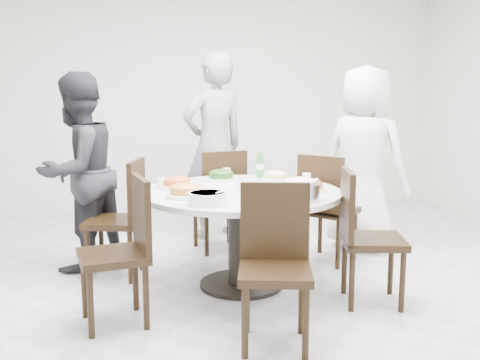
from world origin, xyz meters
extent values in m
cube|color=silver|center=(0.00, 0.00, 0.00)|extent=(6.00, 6.00, 0.01)
cube|color=silver|center=(0.00, 3.00, 1.40)|extent=(6.00, 0.01, 2.80)
cylinder|color=silver|center=(-0.08, 0.15, 0.38)|extent=(1.50, 1.50, 0.75)
cube|color=black|center=(0.81, 0.62, 0.47)|extent=(0.59, 0.59, 0.95)
cube|color=black|center=(-0.09, 1.16, 0.47)|extent=(0.49, 0.49, 0.95)
cube|color=black|center=(-1.03, 0.58, 0.47)|extent=(0.52, 0.52, 0.95)
cube|color=black|center=(-1.02, -0.37, 0.47)|extent=(0.49, 0.49, 0.95)
cube|color=black|center=(-0.09, -0.88, 0.47)|extent=(0.51, 0.51, 0.95)
cube|color=black|center=(0.76, -0.37, 0.47)|extent=(0.51, 0.51, 0.95)
imported|color=white|center=(1.25, 0.91, 0.85)|extent=(0.94, 0.99, 1.71)
imported|color=black|center=(-0.04, 1.64, 0.93)|extent=(0.79, 0.66, 1.86)
imported|color=black|center=(-1.31, 0.86, 0.82)|extent=(0.98, 1.01, 1.64)
cylinder|color=white|center=(-0.15, 0.60, 0.78)|extent=(0.26, 0.26, 0.07)
cylinder|color=white|center=(0.28, 0.47, 0.78)|extent=(0.24, 0.24, 0.07)
cylinder|color=white|center=(-0.54, 0.32, 0.78)|extent=(0.26, 0.26, 0.07)
cylinder|color=white|center=(0.40, 0.00, 0.78)|extent=(0.27, 0.27, 0.07)
cylinder|color=white|center=(-0.51, -0.02, 0.79)|extent=(0.29, 0.29, 0.08)
cylinder|color=silver|center=(0.24, -0.30, 0.81)|extent=(0.27, 0.27, 0.12)
cylinder|color=white|center=(-0.40, -0.30, 0.79)|extent=(0.26, 0.26, 0.08)
cylinder|color=#307936|center=(0.20, 0.68, 0.86)|extent=(0.06, 0.06, 0.22)
cylinder|color=white|center=(-0.06, 0.80, 0.79)|extent=(0.07, 0.07, 0.08)
camera|label=1|loc=(-0.93, -3.90, 1.52)|focal=42.00mm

